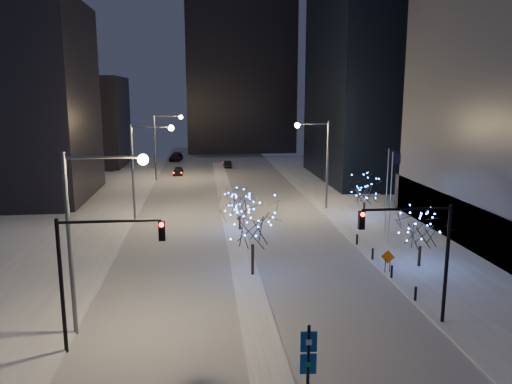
{
  "coord_description": "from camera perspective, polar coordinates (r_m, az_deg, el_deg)",
  "views": [
    {
      "loc": [
        -2.94,
        -24.2,
        12.88
      ],
      "look_at": [
        1.4,
        15.78,
        5.0
      ],
      "focal_mm": 35.0,
      "sensor_mm": 36.0,
      "label": 1
    }
  ],
  "objects": [
    {
      "name": "east_sidewalk",
      "position": [
        49.39,
        15.38,
        -4.35
      ],
      "size": [
        10.0,
        90.0,
        0.15
      ],
      "primitive_type": "cube",
      "color": "white",
      "rests_on": "ground"
    },
    {
      "name": "traffic_signal_west",
      "position": [
        26.11,
        -18.19,
        -7.6
      ],
      "size": [
        5.26,
        0.43,
        7.0
      ],
      "color": "black",
      "rests_on": "ground"
    },
    {
      "name": "ground",
      "position": [
        27.57,
        0.67,
        -16.76
      ],
      "size": [
        160.0,
        160.0,
        0.0
      ],
      "primitive_type": "plane",
      "color": "silver",
      "rests_on": "ground"
    },
    {
      "name": "west_sidewalk",
      "position": [
        47.33,
        -19.55,
        -5.27
      ],
      "size": [
        8.0,
        90.0,
        0.15
      ],
      "primitive_type": "cube",
      "color": "white",
      "rests_on": "ground"
    },
    {
      "name": "holiday_tree_median_far",
      "position": [
        47.4,
        -1.89,
        -1.32
      ],
      "size": [
        3.45,
        3.45,
        4.0
      ],
      "color": "black",
      "rests_on": "median"
    },
    {
      "name": "road",
      "position": [
        60.66,
        -3.28,
        -1.18
      ],
      "size": [
        20.0,
        130.0,
        0.02
      ],
      "primitive_type": "cube",
      "color": "#A2A8B1",
      "rests_on": "ground"
    },
    {
      "name": "wayfinding_sign",
      "position": [
        21.43,
        6.0,
        -18.45
      ],
      "size": [
        0.68,
        0.13,
        3.8
      ],
      "rotation": [
        0.0,
        0.0,
        -0.05
      ],
      "color": "black",
      "rests_on": "ground"
    },
    {
      "name": "median",
      "position": [
        55.77,
        -3.01,
        -2.2
      ],
      "size": [
        2.0,
        80.0,
        0.15
      ],
      "primitive_type": "cube",
      "color": "white",
      "rests_on": "ground"
    },
    {
      "name": "street_lamp_east",
      "position": [
        56.11,
        7.29,
        4.42
      ],
      "size": [
        3.9,
        0.56,
        10.0
      ],
      "color": "#595E66",
      "rests_on": "ground"
    },
    {
      "name": "holiday_tree_plaza_far",
      "position": [
        53.7,
        12.34,
        0.31
      ],
      "size": [
        4.99,
        4.99,
        4.66
      ],
      "color": "black",
      "rests_on": "east_sidewalk"
    },
    {
      "name": "car_near",
      "position": [
        81.94,
        -8.89,
        2.38
      ],
      "size": [
        1.64,
        3.93,
        1.33
      ],
      "primitive_type": "imported",
      "rotation": [
        0.0,
        0.0,
        -0.02
      ],
      "color": "black",
      "rests_on": "ground"
    },
    {
      "name": "traffic_signal_east",
      "position": [
        29.02,
        18.35,
        -5.74
      ],
      "size": [
        5.26,
        0.43,
        7.0
      ],
      "color": "black",
      "rests_on": "ground"
    },
    {
      "name": "flagpoles",
      "position": [
        45.27,
        15.03,
        0.42
      ],
      "size": [
        1.35,
        2.6,
        8.0
      ],
      "color": "silver",
      "rests_on": "east_sidewalk"
    },
    {
      "name": "car_far",
      "position": [
        99.98,
        -9.11,
        3.99
      ],
      "size": [
        2.83,
        5.54,
        1.54
      ],
      "primitive_type": "imported",
      "rotation": [
        0.0,
        0.0,
        -0.13
      ],
      "color": "black",
      "rests_on": "ground"
    },
    {
      "name": "construction_sign",
      "position": [
        37.69,
        14.83,
        -7.41
      ],
      "size": [
        0.97,
        0.38,
        1.68
      ],
      "rotation": [
        0.0,
        0.0,
        -0.34
      ],
      "color": "black",
      "rests_on": "east_sidewalk"
    },
    {
      "name": "car_mid",
      "position": [
        89.54,
        -3.3,
        3.2
      ],
      "size": [
        1.41,
        3.86,
        1.27
      ],
      "primitive_type": "imported",
      "rotation": [
        0.0,
        0.0,
        3.16
      ],
      "color": "black",
      "rests_on": "ground"
    },
    {
      "name": "street_lamp_w_near",
      "position": [
        27.63,
        -18.58,
        -2.85
      ],
      "size": [
        4.4,
        0.56,
        10.0
      ],
      "color": "#595E66",
      "rests_on": "ground"
    },
    {
      "name": "street_lamp_w_mid",
      "position": [
        51.95,
        -12.81,
        3.75
      ],
      "size": [
        4.4,
        0.56,
        10.0
      ],
      "color": "#595E66",
      "rests_on": "ground"
    },
    {
      "name": "horizon_block",
      "position": [
        116.83,
        -1.86,
        15.06
      ],
      "size": [
        24.0,
        14.0,
        42.0
      ],
      "primitive_type": "cube",
      "color": "black",
      "rests_on": "ground"
    },
    {
      "name": "bollards",
      "position": [
        38.64,
        14.17,
        -7.79
      ],
      "size": [
        0.16,
        12.16,
        0.9
      ],
      "color": "black",
      "rests_on": "east_sidewalk"
    },
    {
      "name": "holiday_tree_median_near",
      "position": [
        35.27,
        -0.4,
        -3.54
      ],
      "size": [
        5.05,
        5.05,
        5.74
      ],
      "color": "black",
      "rests_on": "median"
    },
    {
      "name": "street_lamp_w_far",
      "position": [
        76.7,
        -10.72,
        6.12
      ],
      "size": [
        4.4,
        0.56,
        10.0
      ],
      "color": "#595E66",
      "rests_on": "ground"
    },
    {
      "name": "filler_west_far",
      "position": [
        97.11,
        -20.11,
        7.54
      ],
      "size": [
        18.0,
        16.0,
        16.0
      ],
      "primitive_type": "cube",
      "color": "black",
      "rests_on": "ground"
    },
    {
      "name": "holiday_tree_plaza_near",
      "position": [
        39.2,
        18.36,
        -4.07
      ],
      "size": [
        4.15,
        4.15,
        4.45
      ],
      "color": "black",
      "rests_on": "east_sidewalk"
    }
  ]
}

